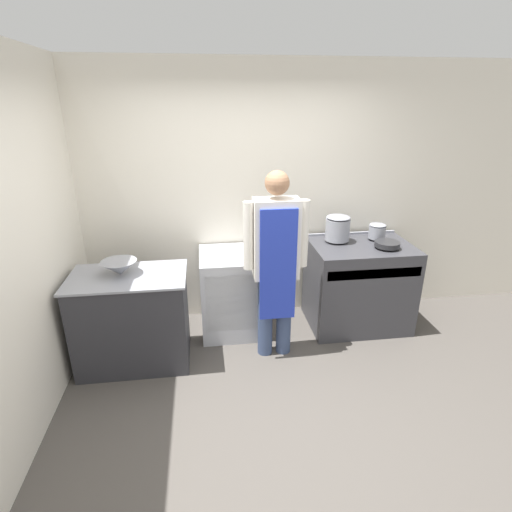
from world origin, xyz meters
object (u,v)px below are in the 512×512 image
sauce_pot (377,231)px  person_cook (276,257)px  stock_pot (338,228)px  stove (358,285)px  mixing_bowl (119,268)px  fridge_unit (230,292)px  saute_pan (387,244)px

sauce_pot → person_cook: bearing=-154.8°
person_cook → stock_pot: (0.75, 0.56, 0.07)m
stove → mixing_bowl: bearing=-171.6°
person_cook → stock_pot: bearing=36.7°
fridge_unit → person_cook: bearing=-52.0°
person_cook → saute_pan: (1.19, 0.30, -0.04)m
saute_pan → fridge_unit: bearing=173.0°
fridge_unit → stock_pot: bearing=3.2°
mixing_bowl → saute_pan: bearing=4.9°
stock_pot → saute_pan: stock_pot is taller
person_cook → mixing_bowl: 1.38m
saute_pan → sauce_pot: 0.27m
stock_pot → saute_pan: size_ratio=1.07×
saute_pan → sauce_pot: (0.00, 0.26, 0.06)m
stock_pot → saute_pan: bearing=-30.7°
stock_pot → person_cook: bearing=-143.3°
sauce_pot → stock_pot: bearing=180.0°
stove → mixing_bowl: 2.43m
fridge_unit → mixing_bowl: mixing_bowl is taller
fridge_unit → mixing_bowl: bearing=-157.2°
person_cook → stock_pot: person_cook is taller
person_cook → saute_pan: person_cook is taller
fridge_unit → mixing_bowl: size_ratio=2.76×
mixing_bowl → stock_pot: (2.13, 0.48, 0.13)m
mixing_bowl → saute_pan: (2.56, 0.22, 0.02)m
person_cook → fridge_unit: bearing=128.0°
person_cook → mixing_bowl: bearing=176.5°
fridge_unit → mixing_bowl: 1.19m
stove → fridge_unit: stove is taller
person_cook → saute_pan: bearing=14.2°
fridge_unit → person_cook: person_cook is taller
fridge_unit → person_cook: (0.39, -0.50, 0.57)m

